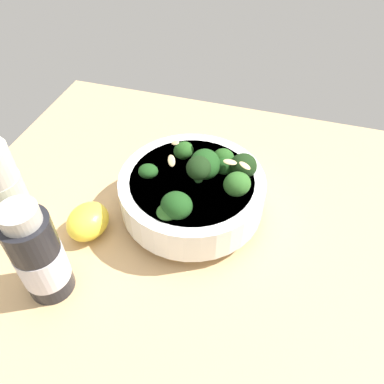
% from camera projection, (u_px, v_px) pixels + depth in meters
% --- Properties ---
extents(ground_plane, '(0.66, 0.66, 0.04)m').
position_uv_depth(ground_plane, '(175.00, 243.00, 0.53)').
color(ground_plane, tan).
extents(bowl_of_broccoli, '(0.19, 0.19, 0.10)m').
position_uv_depth(bowl_of_broccoli, '(194.00, 190.00, 0.52)').
color(bowl_of_broccoli, white).
rests_on(bowl_of_broccoli, ground_plane).
extents(lemon_wedge, '(0.07, 0.06, 0.04)m').
position_uv_depth(lemon_wedge, '(88.00, 221.00, 0.51)').
color(lemon_wedge, yellow).
rests_on(lemon_wedge, ground_plane).
extents(bottle_tall, '(0.05, 0.05, 0.14)m').
position_uv_depth(bottle_tall, '(39.00, 257.00, 0.42)').
color(bottle_tall, black).
rests_on(bottle_tall, ground_plane).
extents(bottle_short, '(0.05, 0.05, 0.16)m').
position_uv_depth(bottle_short, '(2.00, 190.00, 0.48)').
color(bottle_short, beige).
rests_on(bottle_short, ground_plane).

